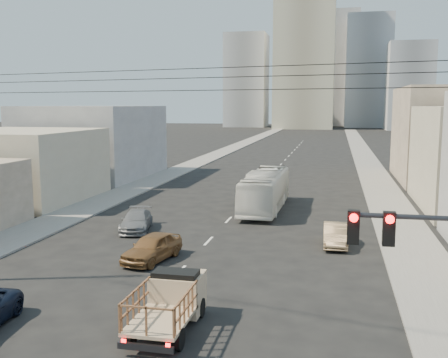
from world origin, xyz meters
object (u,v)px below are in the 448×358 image
at_px(sedan_tan, 335,235).
at_px(traffic_signal, 440,283).
at_px(flatbed_pickup, 169,300).
at_px(sedan_grey, 136,221).
at_px(sedan_brown, 152,247).
at_px(city_bus, 265,190).

height_order(sedan_tan, traffic_signal, traffic_signal).
xyz_separation_m(flatbed_pickup, sedan_tan, (5.91, 12.95, -0.46)).
bearing_deg(sedan_grey, sedan_brown, -74.62).
distance_m(sedan_grey, traffic_signal, 24.61).
relative_size(flatbed_pickup, sedan_grey, 1.01).
bearing_deg(sedan_brown, sedan_tan, 40.03).
height_order(city_bus, sedan_brown, city_bus).
bearing_deg(city_bus, sedan_tan, -59.97).
height_order(flatbed_pickup, traffic_signal, traffic_signal).
relative_size(flatbed_pickup, traffic_signal, 0.73).
relative_size(sedan_brown, sedan_tan, 1.09).
relative_size(sedan_tan, traffic_signal, 0.64).
distance_m(sedan_brown, sedan_tan, 10.69).
height_order(sedan_brown, traffic_signal, traffic_signal).
xyz_separation_m(sedan_brown, sedan_tan, (9.40, 5.09, -0.08)).
distance_m(city_bus, sedan_brown, 15.29).
bearing_deg(sedan_tan, sedan_brown, -152.99).
relative_size(city_bus, sedan_grey, 2.51).
xyz_separation_m(sedan_brown, sedan_grey, (-3.33, 6.17, -0.08)).
distance_m(city_bus, traffic_signal, 28.91).
relative_size(flatbed_pickup, city_bus, 0.40).
bearing_deg(traffic_signal, city_bus, 105.56).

